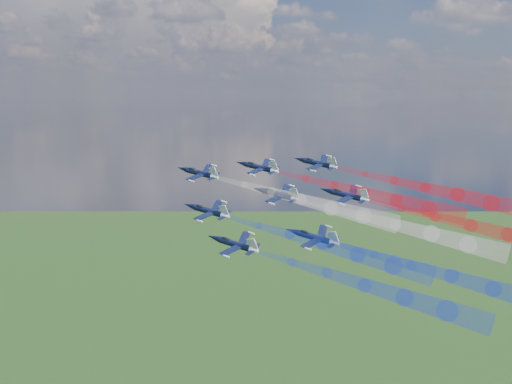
{
  "coord_description": "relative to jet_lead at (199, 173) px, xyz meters",
  "views": [
    {
      "loc": [
        -9.97,
        -152.85,
        190.41
      ],
      "look_at": [
        -9.19,
        -3.21,
        166.4
      ],
      "focal_mm": 42.32,
      "sensor_mm": 36.0,
      "label": 1
    }
  ],
  "objects": [
    {
      "name": "jet_rear_right",
      "position": [
        37.55,
        -11.72,
        -4.03
      ],
      "size": [
        17.32,
        16.61,
        8.74
      ],
      "primitive_type": null,
      "rotation": [
        0.16,
        -0.31,
        1.0
      ],
      "color": "black"
    },
    {
      "name": "trail_lead",
      "position": [
        26.01,
        -14.82,
        -4.57
      ],
      "size": [
        44.14,
        28.93,
        12.96
      ],
      "primitive_type": null,
      "rotation": [
        0.16,
        -0.31,
        1.0
      ],
      "color": "white"
    },
    {
      "name": "jet_lead",
      "position": [
        0.0,
        0.0,
        0.0
      ],
      "size": [
        17.32,
        16.61,
        8.74
      ],
      "primitive_type": null,
      "rotation": [
        0.16,
        -0.31,
        1.0
      ],
      "color": "black"
    },
    {
      "name": "trail_inner_right",
      "position": [
        41.91,
        -12.42,
        -3.32
      ],
      "size": [
        44.14,
        28.93,
        12.96
      ],
      "primitive_type": null,
      "rotation": [
        0.16,
        -0.31,
        1.0
      ],
      "color": "red"
    },
    {
      "name": "trail_inner_left",
      "position": [
        29.5,
        -31.36,
        -11.69
      ],
      "size": [
        44.14,
        28.93,
        12.96
      ],
      "primitive_type": null,
      "rotation": [
        0.16,
        -0.31,
        1.0
      ],
      "color": "#1834CE"
    },
    {
      "name": "trail_outer_right",
      "position": [
        58.13,
        -8.43,
        -2.67
      ],
      "size": [
        44.14,
        28.93,
        12.96
      ],
      "primitive_type": null,
      "rotation": [
        0.16,
        -0.31,
        1.0
      ],
      "color": "red"
    },
    {
      "name": "jet_outer_right",
      "position": [
        32.12,
        6.39,
        1.9
      ],
      "size": [
        17.32,
        16.61,
        8.74
      ],
      "primitive_type": null,
      "rotation": [
        0.16,
        -0.31,
        1.0
      ],
      "color": "black"
    },
    {
      "name": "trail_rear_right",
      "position": [
        63.56,
        -26.54,
        -8.6
      ],
      "size": [
        44.14,
        28.93,
        12.96
      ],
      "primitive_type": null,
      "rotation": [
        0.16,
        -0.31,
        1.0
      ],
      "color": "red"
    },
    {
      "name": "jet_inner_right",
      "position": [
        15.9,
        2.39,
        1.25
      ],
      "size": [
        17.32,
        16.61,
        8.74
      ],
      "primitive_type": null,
      "rotation": [
        0.16,
        -0.31,
        1.0
      ],
      "color": "black"
    },
    {
      "name": "trail_outer_left",
      "position": [
        36.31,
        -45.31,
        -16.43
      ],
      "size": [
        44.14,
        28.93,
        12.96
      ],
      "primitive_type": null,
      "rotation": [
        0.16,
        -0.31,
        1.0
      ],
      "color": "#1834CE"
    },
    {
      "name": "trail_rear_left",
      "position": [
        53.91,
        -43.65,
        -15.27
      ],
      "size": [
        44.14,
        28.93,
        12.96
      ],
      "primitive_type": null,
      "rotation": [
        0.16,
        -0.31,
        1.0
      ],
      "color": "#1834CE"
    },
    {
      "name": "jet_center_third",
      "position": [
        20.52,
        -11.61,
        -3.89
      ],
      "size": [
        17.32,
        16.61,
        8.74
      ],
      "primitive_type": null,
      "rotation": [
        0.16,
        -0.31,
        1.0
      ],
      "color": "black"
    },
    {
      "name": "jet_inner_left",
      "position": [
        3.49,
        -16.54,
        -7.12
      ],
      "size": [
        17.32,
        16.61,
        8.74
      ],
      "primitive_type": null,
      "rotation": [
        0.16,
        -0.31,
        1.0
      ],
      "color": "black"
    },
    {
      "name": "trail_center_third",
      "position": [
        46.53,
        -26.43,
        -8.46
      ],
      "size": [
        44.14,
        28.93,
        12.96
      ],
      "primitive_type": null,
      "rotation": [
        0.16,
        -0.31,
        1.0
      ],
      "color": "white"
    },
    {
      "name": "jet_outer_left",
      "position": [
        10.3,
        -30.5,
        -11.86
      ],
      "size": [
        17.32,
        16.61,
        8.74
      ],
      "primitive_type": null,
      "rotation": [
        0.16,
        -0.31,
        1.0
      ],
      "color": "black"
    },
    {
      "name": "jet_rear_left",
      "position": [
        27.9,
        -28.83,
        -10.7
      ],
      "size": [
        17.32,
        16.61,
        8.74
      ],
      "primitive_type": null,
      "rotation": [
        0.16,
        -0.31,
        1.0
      ],
      "color": "black"
    }
  ]
}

